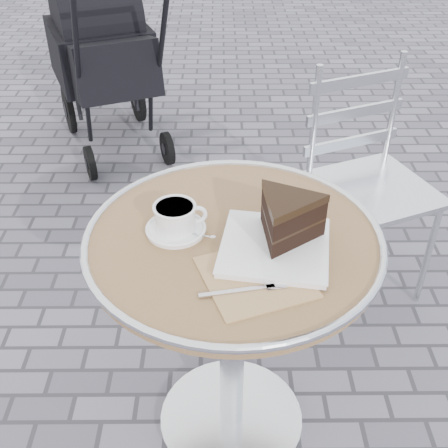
{
  "coord_description": "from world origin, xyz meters",
  "views": [
    {
      "loc": [
        -0.03,
        -1.06,
        1.54
      ],
      "look_at": [
        -0.02,
        -0.02,
        0.78
      ],
      "focal_mm": 45.0,
      "sensor_mm": 36.0,
      "label": 1
    }
  ],
  "objects_px": {
    "bistro_chair": "(362,156)",
    "baby_stroller": "(106,64)",
    "cafe_table": "(233,287)",
    "cappuccino_set": "(176,220)",
    "cake_plate_set": "(284,225)"
  },
  "relations": [
    {
      "from": "cafe_table",
      "to": "baby_stroller",
      "type": "xyz_separation_m",
      "value": [
        -0.65,
        1.89,
        -0.1
      ]
    },
    {
      "from": "cappuccino_set",
      "to": "bistro_chair",
      "type": "xyz_separation_m",
      "value": [
        0.62,
        0.7,
        -0.22
      ]
    },
    {
      "from": "cappuccino_set",
      "to": "baby_stroller",
      "type": "bearing_deg",
      "value": 93.95
    },
    {
      "from": "cafe_table",
      "to": "bistro_chair",
      "type": "height_order",
      "value": "bistro_chair"
    },
    {
      "from": "cappuccino_set",
      "to": "cake_plate_set",
      "type": "relative_size",
      "value": 0.44
    },
    {
      "from": "bistro_chair",
      "to": "cappuccino_set",
      "type": "bearing_deg",
      "value": -153.74
    },
    {
      "from": "cappuccino_set",
      "to": "cake_plate_set",
      "type": "xyz_separation_m",
      "value": [
        0.25,
        -0.06,
        0.03
      ]
    },
    {
      "from": "cafe_table",
      "to": "baby_stroller",
      "type": "relative_size",
      "value": 0.69
    },
    {
      "from": "cafe_table",
      "to": "baby_stroller",
      "type": "height_order",
      "value": "baby_stroller"
    },
    {
      "from": "bistro_chair",
      "to": "baby_stroller",
      "type": "relative_size",
      "value": 0.82
    },
    {
      "from": "cappuccino_set",
      "to": "bistro_chair",
      "type": "relative_size",
      "value": 0.18
    },
    {
      "from": "cappuccino_set",
      "to": "cake_plate_set",
      "type": "distance_m",
      "value": 0.26
    },
    {
      "from": "cafe_table",
      "to": "cappuccino_set",
      "type": "relative_size",
      "value": 4.56
    },
    {
      "from": "cappuccino_set",
      "to": "bistro_chair",
      "type": "distance_m",
      "value": 0.96
    },
    {
      "from": "bistro_chair",
      "to": "baby_stroller",
      "type": "bearing_deg",
      "value": 111.65
    }
  ]
}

